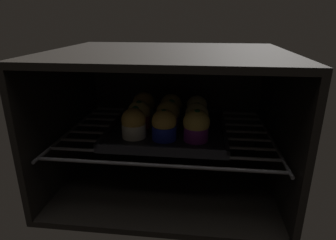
{
  "coord_description": "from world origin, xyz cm",
  "views": [
    {
      "loc": [
        8.49,
        -50.62,
        43.13
      ],
      "look_at": [
        0.0,
        21.47,
        17.31
      ],
      "focal_mm": 30.78,
      "sensor_mm": 36.0,
      "label": 1
    }
  ],
  "objects_px": {
    "muffin_row2_col2": "(197,109)",
    "muffin_row2_col0": "(144,105)",
    "baking_tray": "(168,129)",
    "muffin_row1_col0": "(139,115)",
    "muffin_row0_col1": "(165,125)",
    "muffin_row0_col2": "(196,126)",
    "muffin_row0_col0": "(134,123)",
    "muffin_row1_col1": "(168,115)",
    "muffin_row2_col1": "(172,107)",
    "muffin_row1_col2": "(197,117)"
  },
  "relations": [
    {
      "from": "muffin_row0_col2",
      "to": "muffin_row2_col2",
      "type": "distance_m",
      "value": 0.16
    },
    {
      "from": "muffin_row0_col0",
      "to": "muffin_row0_col2",
      "type": "bearing_deg",
      "value": -1.33
    },
    {
      "from": "muffin_row0_col0",
      "to": "muffin_row1_col1",
      "type": "xyz_separation_m",
      "value": [
        0.07,
        0.07,
        0.0
      ]
    },
    {
      "from": "muffin_row1_col1",
      "to": "muffin_row2_col2",
      "type": "bearing_deg",
      "value": 45.73
    },
    {
      "from": "muffin_row0_col1",
      "to": "muffin_row2_col0",
      "type": "distance_m",
      "value": 0.18
    },
    {
      "from": "muffin_row1_col1",
      "to": "muffin_row1_col2",
      "type": "xyz_separation_m",
      "value": [
        0.08,
        0.0,
        -0.0
      ]
    },
    {
      "from": "muffin_row0_col1",
      "to": "muffin_row2_col2",
      "type": "xyz_separation_m",
      "value": [
        0.07,
        0.16,
        -0.0
      ]
    },
    {
      "from": "muffin_row1_col2",
      "to": "muffin_row2_col0",
      "type": "height_order",
      "value": "muffin_row2_col0"
    },
    {
      "from": "muffin_row0_col1",
      "to": "muffin_row0_col2",
      "type": "xyz_separation_m",
      "value": [
        0.08,
        0.0,
        0.0
      ]
    },
    {
      "from": "muffin_row0_col0",
      "to": "muffin_row2_col1",
      "type": "height_order",
      "value": "muffin_row0_col0"
    },
    {
      "from": "muffin_row0_col1",
      "to": "muffin_row0_col2",
      "type": "bearing_deg",
      "value": 1.26
    },
    {
      "from": "muffin_row1_col0",
      "to": "muffin_row2_col1",
      "type": "distance_m",
      "value": 0.11
    },
    {
      "from": "baking_tray",
      "to": "muffin_row2_col2",
      "type": "height_order",
      "value": "muffin_row2_col2"
    },
    {
      "from": "baking_tray",
      "to": "muffin_row2_col2",
      "type": "distance_m",
      "value": 0.11
    },
    {
      "from": "muffin_row0_col2",
      "to": "muffin_row1_col2",
      "type": "xyz_separation_m",
      "value": [
        -0.0,
        0.08,
        -0.0
      ]
    },
    {
      "from": "muffin_row0_col0",
      "to": "muffin_row2_col1",
      "type": "bearing_deg",
      "value": 61.98
    },
    {
      "from": "muffin_row0_col0",
      "to": "muffin_row2_col2",
      "type": "height_order",
      "value": "muffin_row0_col0"
    },
    {
      "from": "muffin_row0_col1",
      "to": "muffin_row1_col2",
      "type": "height_order",
      "value": "muffin_row0_col1"
    },
    {
      "from": "muffin_row0_col2",
      "to": "muffin_row2_col0",
      "type": "relative_size",
      "value": 1.04
    },
    {
      "from": "muffin_row0_col0",
      "to": "muffin_row1_col2",
      "type": "distance_m",
      "value": 0.17
    },
    {
      "from": "muffin_row0_col2",
      "to": "muffin_row0_col0",
      "type": "bearing_deg",
      "value": 178.67
    },
    {
      "from": "baking_tray",
      "to": "muffin_row1_col1",
      "type": "height_order",
      "value": "muffin_row1_col1"
    },
    {
      "from": "muffin_row1_col1",
      "to": "muffin_row2_col2",
      "type": "height_order",
      "value": "muffin_row1_col1"
    },
    {
      "from": "muffin_row0_col0",
      "to": "muffin_row0_col1",
      "type": "bearing_deg",
      "value": -3.86
    },
    {
      "from": "muffin_row0_col2",
      "to": "muffin_row2_col2",
      "type": "xyz_separation_m",
      "value": [
        -0.0,
        0.16,
        -0.01
      ]
    },
    {
      "from": "muffin_row0_col2",
      "to": "muffin_row0_col1",
      "type": "bearing_deg",
      "value": -178.74
    },
    {
      "from": "muffin_row0_col0",
      "to": "muffin_row1_col0",
      "type": "height_order",
      "value": "muffin_row0_col0"
    },
    {
      "from": "muffin_row0_col1",
      "to": "muffin_row1_col2",
      "type": "bearing_deg",
      "value": 47.04
    },
    {
      "from": "muffin_row0_col1",
      "to": "muffin_row1_col1",
      "type": "bearing_deg",
      "value": 91.75
    },
    {
      "from": "baking_tray",
      "to": "muffin_row0_col1",
      "type": "distance_m",
      "value": 0.09
    },
    {
      "from": "muffin_row0_col0",
      "to": "muffin_row1_col0",
      "type": "distance_m",
      "value": 0.07
    },
    {
      "from": "muffin_row2_col1",
      "to": "muffin_row2_col2",
      "type": "relative_size",
      "value": 1.04
    },
    {
      "from": "muffin_row2_col2",
      "to": "muffin_row0_col0",
      "type": "bearing_deg",
      "value": -134.74
    },
    {
      "from": "muffin_row2_col2",
      "to": "muffin_row2_col0",
      "type": "bearing_deg",
      "value": 179.76
    },
    {
      "from": "muffin_row1_col1",
      "to": "muffin_row0_col2",
      "type": "bearing_deg",
      "value": -44.92
    },
    {
      "from": "muffin_row1_col1",
      "to": "muffin_row0_col0",
      "type": "bearing_deg",
      "value": -135.23
    },
    {
      "from": "muffin_row0_col2",
      "to": "muffin_row1_col0",
      "type": "distance_m",
      "value": 0.17
    },
    {
      "from": "baking_tray",
      "to": "muffin_row1_col0",
      "type": "distance_m",
      "value": 0.09
    },
    {
      "from": "baking_tray",
      "to": "muffin_row2_col2",
      "type": "xyz_separation_m",
      "value": [
        0.07,
        0.08,
        0.04
      ]
    },
    {
      "from": "muffin_row0_col1",
      "to": "muffin_row1_col0",
      "type": "xyz_separation_m",
      "value": [
        -0.08,
        0.08,
        -0.0
      ]
    },
    {
      "from": "baking_tray",
      "to": "muffin_row2_col1",
      "type": "xyz_separation_m",
      "value": [
        0.0,
        0.08,
        0.04
      ]
    },
    {
      "from": "muffin_row0_col1",
      "to": "muffin_row1_col1",
      "type": "height_order",
      "value": "muffin_row1_col1"
    },
    {
      "from": "muffin_row1_col0",
      "to": "muffin_row2_col0",
      "type": "xyz_separation_m",
      "value": [
        -0.0,
        0.08,
        0.0
      ]
    },
    {
      "from": "baking_tray",
      "to": "muffin_row2_col0",
      "type": "relative_size",
      "value": 3.97
    },
    {
      "from": "muffin_row0_col0",
      "to": "muffin_row2_col2",
      "type": "bearing_deg",
      "value": 45.26
    },
    {
      "from": "muffin_row1_col0",
      "to": "muffin_row2_col0",
      "type": "height_order",
      "value": "muffin_row2_col0"
    },
    {
      "from": "muffin_row0_col0",
      "to": "muffin_row2_col0",
      "type": "relative_size",
      "value": 1.0
    },
    {
      "from": "muffin_row0_col1",
      "to": "muffin_row2_col0",
      "type": "relative_size",
      "value": 1.0
    },
    {
      "from": "muffin_row2_col0",
      "to": "muffin_row2_col2",
      "type": "bearing_deg",
      "value": -0.24
    },
    {
      "from": "baking_tray",
      "to": "muffin_row1_col2",
      "type": "xyz_separation_m",
      "value": [
        0.08,
        0.0,
        0.04
      ]
    }
  ]
}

